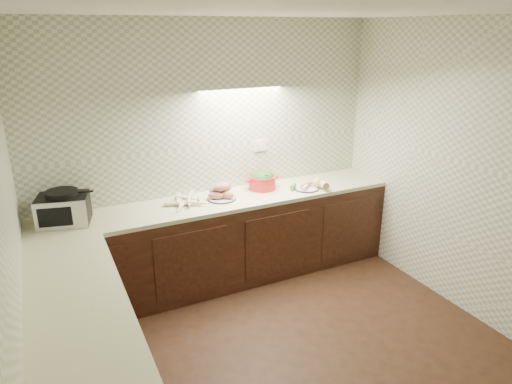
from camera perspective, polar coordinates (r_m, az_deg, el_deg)
name	(u,v)px	position (r m, az deg, el deg)	size (l,w,h in m)	color
room	(307,169)	(3.02, 6.42, 2.94)	(3.60, 3.60, 2.60)	black
counter	(185,296)	(3.83, -8.86, -12.78)	(3.60, 3.60, 0.90)	black
toaster_oven	(63,208)	(4.25, -22.94, -1.88)	(0.48, 0.41, 0.30)	black
parsnip_pile	(193,201)	(4.42, -7.84, -1.10)	(0.41, 0.40, 0.08)	beige
sweet_potato_plate	(222,193)	(4.51, -4.33, -0.07)	(0.29, 0.29, 0.17)	#151F40
onion_bowl	(218,191)	(4.62, -4.76, 0.08)	(0.15, 0.15, 0.11)	black
dutch_oven	(262,180)	(4.78, 0.78, 1.53)	(0.35, 0.29, 0.20)	red
veg_plate	(311,185)	(4.82, 6.90, 0.88)	(0.40, 0.29, 0.12)	#151F40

